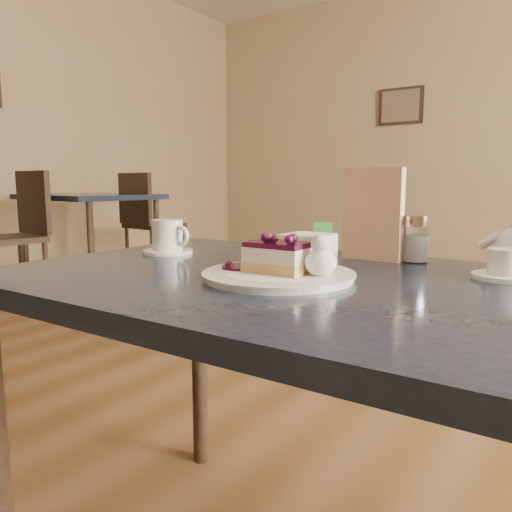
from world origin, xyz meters
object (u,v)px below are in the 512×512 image
Objects in this scene: cheesecake_slice at (279,257)px; coffee_set at (168,238)px; dessert_plate at (278,276)px; bg_table_far_left at (93,278)px; main_table at (291,313)px.

coffee_set is (-0.39, 0.12, -0.00)m from cheesecake_slice.
dessert_plate is 0.14× the size of bg_table_far_left.
main_table is 4.19× the size of dessert_plate.
coffee_set is 3.16m from bg_table_far_left.
coffee_set is at bearing 162.70° from dessert_plate.
cheesecake_slice is 3.55m from bg_table_far_left.
cheesecake_slice is 0.87× the size of coffee_set.
cheesecake_slice reaches higher than dessert_plate.
dessert_plate is at bearing -0.84° from cheesecake_slice.
dessert_plate is 3.54m from bg_table_far_left.
coffee_set is at bearing 161.86° from cheesecake_slice.
bg_table_far_left is at bearing 147.46° from cheesecake_slice.
main_table is at bearing -11.00° from coffee_set.
main_table is at bearing 90.00° from cheesecake_slice.
dessert_plate is at bearing -90.00° from main_table.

